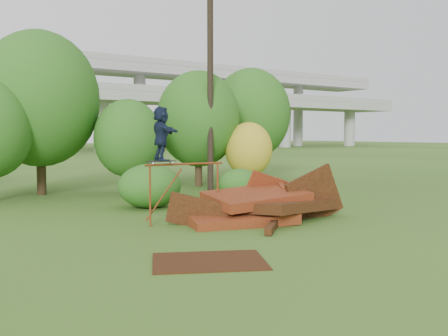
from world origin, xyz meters
TOP-DOWN VIEW (x-y plane):
  - ground at (0.00, 0.00)m, footprint 240.00×240.00m
  - scrap_pile at (0.13, 1.28)m, footprint 5.61×3.45m
  - grind_rail at (-2.03, 2.25)m, footprint 2.51×0.27m
  - skateboard at (-2.77, 2.31)m, footprint 0.85×0.29m
  - skater at (-2.77, 2.31)m, footprint 0.62×1.49m
  - flat_plate at (-3.93, -1.91)m, footprint 2.82×2.53m
  - tree_1 at (-3.64, 11.67)m, footprint 5.05×5.05m
  - tree_2 at (-0.53, 9.56)m, footprint 2.93×2.93m
  - tree_3 at (3.79, 10.76)m, footprint 4.16×4.16m
  - tree_4 at (5.52, 8.89)m, footprint 2.32×2.32m
  - tree_5 at (8.36, 12.34)m, footprint 4.55×4.55m
  - shrub_left at (-1.52, 5.57)m, footprint 2.28×2.10m
  - shrub_right at (2.37, 5.43)m, footprint 1.77×1.62m
  - utility_pole at (3.29, 8.92)m, footprint 1.40×0.28m

SIDE VIEW (x-z plane):
  - ground at x=0.00m, z-range 0.00..0.00m
  - flat_plate at x=-3.93m, z-range 0.00..0.03m
  - scrap_pile at x=0.13m, z-range -0.60..1.48m
  - shrub_right at x=2.37m, z-range 0.00..1.25m
  - shrub_left at x=-1.52m, z-range 0.00..1.58m
  - grind_rail at x=-2.03m, z-range 0.38..2.16m
  - skateboard at x=-2.77m, z-range 1.81..1.90m
  - tree_4 at x=5.52m, z-range 0.26..3.46m
  - tree_2 at x=-0.53m, z-range 0.37..4.50m
  - skater at x=-2.77m, z-range 1.87..3.43m
  - tree_3 at x=3.79m, z-range 0.49..6.25m
  - tree_5 at x=8.36m, z-range 0.57..6.97m
  - tree_1 at x=-3.64m, z-range 0.60..7.64m
  - utility_pole at x=3.29m, z-range 0.07..11.18m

